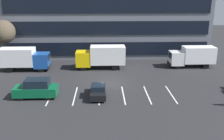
{
  "coord_description": "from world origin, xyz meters",
  "views": [
    {
      "loc": [
        -0.93,
        -31.06,
        11.41
      ],
      "look_at": [
        0.27,
        1.45,
        1.4
      ],
      "focal_mm": 40.59,
      "sensor_mm": 36.0,
      "label": 1
    }
  ],
  "objects_px": {
    "box_truck_yellow": "(101,56)",
    "bare_tree": "(3,32)",
    "box_truck_white": "(193,56)",
    "suv_forest": "(36,89)",
    "sedan_black": "(98,91)",
    "box_truck_blue": "(24,58)"
  },
  "relations": [
    {
      "from": "suv_forest",
      "to": "bare_tree",
      "type": "distance_m",
      "value": 17.37
    },
    {
      "from": "bare_tree",
      "to": "sedan_black",
      "type": "bearing_deg",
      "value": -43.25
    },
    {
      "from": "box_truck_yellow",
      "to": "suv_forest",
      "type": "relative_size",
      "value": 1.6
    },
    {
      "from": "box_truck_blue",
      "to": "bare_tree",
      "type": "relative_size",
      "value": 1.03
    },
    {
      "from": "sedan_black",
      "to": "bare_tree",
      "type": "xyz_separation_m",
      "value": [
        -15.48,
        14.56,
        4.59
      ]
    },
    {
      "from": "box_truck_white",
      "to": "suv_forest",
      "type": "xyz_separation_m",
      "value": [
        -21.69,
        -11.35,
        -0.8
      ]
    },
    {
      "from": "box_truck_white",
      "to": "sedan_black",
      "type": "xyz_separation_m",
      "value": [
        -14.73,
        -11.39,
        -1.15
      ]
    },
    {
      "from": "box_truck_yellow",
      "to": "bare_tree",
      "type": "relative_size",
      "value": 1.06
    },
    {
      "from": "box_truck_white",
      "to": "suv_forest",
      "type": "distance_m",
      "value": 24.49
    },
    {
      "from": "box_truck_white",
      "to": "sedan_black",
      "type": "relative_size",
      "value": 1.71
    },
    {
      "from": "sedan_black",
      "to": "bare_tree",
      "type": "distance_m",
      "value": 21.75
    },
    {
      "from": "box_truck_blue",
      "to": "bare_tree",
      "type": "xyz_separation_m",
      "value": [
        -4.11,
        4.02,
        3.35
      ]
    },
    {
      "from": "box_truck_white",
      "to": "suv_forest",
      "type": "relative_size",
      "value": 1.48
    },
    {
      "from": "box_truck_white",
      "to": "box_truck_yellow",
      "type": "bearing_deg",
      "value": -178.94
    },
    {
      "from": "box_truck_white",
      "to": "suv_forest",
      "type": "height_order",
      "value": "box_truck_white"
    },
    {
      "from": "box_truck_white",
      "to": "bare_tree",
      "type": "height_order",
      "value": "bare_tree"
    },
    {
      "from": "box_truck_blue",
      "to": "bare_tree",
      "type": "height_order",
      "value": "bare_tree"
    },
    {
      "from": "sedan_black",
      "to": "box_truck_yellow",
      "type": "bearing_deg",
      "value": 88.15
    },
    {
      "from": "box_truck_white",
      "to": "sedan_black",
      "type": "distance_m",
      "value": 18.66
    },
    {
      "from": "bare_tree",
      "to": "box_truck_yellow",
      "type": "bearing_deg",
      "value": -12.24
    },
    {
      "from": "box_truck_yellow",
      "to": "suv_forest",
      "type": "height_order",
      "value": "box_truck_yellow"
    },
    {
      "from": "box_truck_yellow",
      "to": "bare_tree",
      "type": "xyz_separation_m",
      "value": [
        -15.84,
        3.44,
        3.3
      ]
    }
  ]
}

